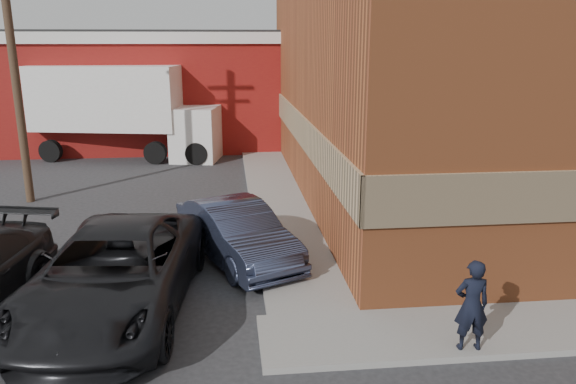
{
  "coord_description": "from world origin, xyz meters",
  "views": [
    {
      "loc": [
        -0.94,
        -9.64,
        5.16
      ],
      "look_at": [
        0.44,
        3.14,
        1.67
      ],
      "focal_mm": 35.0,
      "sensor_mm": 36.0,
      "label": 1
    }
  ],
  "objects_px": {
    "brick_building": "(506,55)",
    "suv_a": "(114,273)",
    "man": "(472,305)",
    "box_truck": "(126,106)",
    "utility_pole": "(12,54)",
    "sedan": "(237,233)",
    "warehouse": "(127,88)"
  },
  "relations": [
    {
      "from": "brick_building",
      "to": "suv_a",
      "type": "bearing_deg",
      "value": -144.49
    },
    {
      "from": "warehouse",
      "to": "utility_pole",
      "type": "xyz_separation_m",
      "value": [
        -1.5,
        -11.0,
        1.93
      ]
    },
    {
      "from": "utility_pole",
      "to": "box_truck",
      "type": "bearing_deg",
      "value": 72.73
    },
    {
      "from": "warehouse",
      "to": "box_truck",
      "type": "bearing_deg",
      "value": -81.42
    },
    {
      "from": "man",
      "to": "suv_a",
      "type": "height_order",
      "value": "man"
    },
    {
      "from": "utility_pole",
      "to": "suv_a",
      "type": "xyz_separation_m",
      "value": [
        4.31,
        -8.34,
        -3.91
      ]
    },
    {
      "from": "utility_pole",
      "to": "brick_building",
      "type": "bearing_deg",
      "value": -0.02
    },
    {
      "from": "brick_building",
      "to": "man",
      "type": "xyz_separation_m",
      "value": [
        -5.5,
        -10.55,
        -3.77
      ]
    },
    {
      "from": "man",
      "to": "suv_a",
      "type": "xyz_separation_m",
      "value": [
        -6.19,
        2.21,
        -0.08
      ]
    },
    {
      "from": "man",
      "to": "suv_a",
      "type": "relative_size",
      "value": 0.26
    },
    {
      "from": "brick_building",
      "to": "utility_pole",
      "type": "xyz_separation_m",
      "value": [
        -16.0,
        0.0,
        0.06
      ]
    },
    {
      "from": "utility_pole",
      "to": "box_truck",
      "type": "xyz_separation_m",
      "value": [
        2.13,
        6.84,
        -2.38
      ]
    },
    {
      "from": "brick_building",
      "to": "man",
      "type": "relative_size",
      "value": 11.45
    },
    {
      "from": "utility_pole",
      "to": "man",
      "type": "bearing_deg",
      "value": -45.15
    },
    {
      "from": "utility_pole",
      "to": "man",
      "type": "distance_m",
      "value": 15.37
    },
    {
      "from": "man",
      "to": "suv_a",
      "type": "distance_m",
      "value": 6.57
    },
    {
      "from": "man",
      "to": "box_truck",
      "type": "distance_m",
      "value": 19.35
    },
    {
      "from": "utility_pole",
      "to": "box_truck",
      "type": "height_order",
      "value": "utility_pole"
    },
    {
      "from": "warehouse",
      "to": "suv_a",
      "type": "relative_size",
      "value": 2.71
    },
    {
      "from": "utility_pole",
      "to": "suv_a",
      "type": "distance_m",
      "value": 10.17
    },
    {
      "from": "sedan",
      "to": "brick_building",
      "type": "bearing_deg",
      "value": 8.19
    },
    {
      "from": "man",
      "to": "brick_building",
      "type": "bearing_deg",
      "value": -114.48
    },
    {
      "from": "utility_pole",
      "to": "sedan",
      "type": "distance_m",
      "value": 9.8
    },
    {
      "from": "sedan",
      "to": "box_truck",
      "type": "bearing_deg",
      "value": 85.47
    },
    {
      "from": "warehouse",
      "to": "box_truck",
      "type": "relative_size",
      "value": 1.89
    },
    {
      "from": "sedan",
      "to": "utility_pole",
      "type": "bearing_deg",
      "value": 114.32
    },
    {
      "from": "warehouse",
      "to": "box_truck",
      "type": "distance_m",
      "value": 4.23
    },
    {
      "from": "warehouse",
      "to": "utility_pole",
      "type": "height_order",
      "value": "utility_pole"
    },
    {
      "from": "warehouse",
      "to": "man",
      "type": "distance_m",
      "value": 23.43
    },
    {
      "from": "warehouse",
      "to": "man",
      "type": "height_order",
      "value": "warehouse"
    },
    {
      "from": "utility_pole",
      "to": "man",
      "type": "relative_size",
      "value": 5.65
    },
    {
      "from": "man",
      "to": "sedan",
      "type": "bearing_deg",
      "value": -47.64
    }
  ]
}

